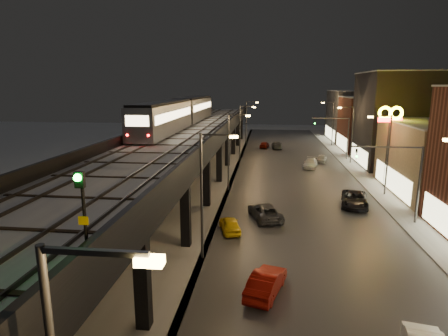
{
  "coord_description": "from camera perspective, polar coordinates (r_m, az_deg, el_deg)",
  "views": [
    {
      "loc": [
        3.65,
        -11.35,
        12.02
      ],
      "look_at": [
        -0.02,
        20.56,
        5.0
      ],
      "focal_mm": 30.0,
      "sensor_mm": 36.0,
      "label": 1
    }
  ],
  "objects": [
    {
      "name": "car_onc_dark",
      "position": [
        40.38,
        19.28,
        -4.58
      ],
      "size": [
        3.48,
        5.84,
        1.52
      ],
      "primitive_type": "imported",
      "rotation": [
        0.0,
        0.0,
        -0.18
      ],
      "color": "black",
      "rests_on": "ground"
    },
    {
      "name": "viaduct_parapet_streetside",
      "position": [
        43.98,
        -0.41,
        5.58
      ],
      "size": [
        0.3,
        100.0,
        1.1
      ],
      "primitive_type": "cube",
      "color": "black",
      "rests_on": "elevated_viaduct"
    },
    {
      "name": "streetlight_right_2",
      "position": [
        44.84,
        23.45,
        2.6
      ],
      "size": [
        2.56,
        0.28,
        9.0
      ],
      "color": "#38383A",
      "rests_on": "ground"
    },
    {
      "name": "streetlight_right_4",
      "position": [
        79.72,
        16.1,
        6.97
      ],
      "size": [
        2.56,
        0.28,
        9.0
      ],
      "color": "#38383A",
      "rests_on": "ground"
    },
    {
      "name": "viaduct_parapet_far",
      "position": [
        45.85,
        -11.32,
        5.61
      ],
      "size": [
        0.3,
        100.0,
        1.1
      ],
      "primitive_type": "cube",
      "color": "black",
      "rests_on": "elevated_viaduct"
    },
    {
      "name": "subway_train",
      "position": [
        54.19,
        -6.48,
        8.47
      ],
      "size": [
        3.08,
        37.36,
        3.68
      ],
      "color": "gray",
      "rests_on": "viaduct_trackbed"
    },
    {
      "name": "elevated_viaduct",
      "position": [
        44.72,
        -5.99,
        4.03
      ],
      "size": [
        9.0,
        100.0,
        6.3
      ],
      "color": "black",
      "rests_on": "ground"
    },
    {
      "name": "under_viaduct_pavement",
      "position": [
        48.84,
        -5.05,
        -1.93
      ],
      "size": [
        11.0,
        120.0,
        0.06
      ],
      "primitive_type": "cube",
      "color": "#9FA1A8",
      "rests_on": "ground"
    },
    {
      "name": "sidewalk_right",
      "position": [
        49.83,
        22.5,
        -2.51
      ],
      "size": [
        4.0,
        120.0,
        0.14
      ],
      "primitive_type": "cube",
      "color": "#9FA1A8",
      "rests_on": "ground"
    },
    {
      "name": "car_mid_silver",
      "position": [
        34.84,
        6.26,
        -6.71
      ],
      "size": [
        3.68,
        5.49,
        1.4
      ],
      "primitive_type": "imported",
      "rotation": [
        0.0,
        0.0,
        3.44
      ],
      "color": "#46484C",
      "rests_on": "ground"
    },
    {
      "name": "building_d",
      "position": [
        62.93,
        25.58,
        6.63
      ],
      "size": [
        12.2,
        13.2,
        14.16
      ],
      "color": "black",
      "rests_on": "ground"
    },
    {
      "name": "streetlight_left_2",
      "position": [
        43.08,
        1.05,
        3.26
      ],
      "size": [
        2.57,
        0.28,
        9.0
      ],
      "color": "#38383A",
      "rests_on": "ground"
    },
    {
      "name": "rail_signal",
      "position": [
        12.63,
        -20.88,
        -4.12
      ],
      "size": [
        0.33,
        0.42,
        2.82
      ],
      "color": "black",
      "rests_on": "viaduct_trackbed"
    },
    {
      "name": "streetlight_right_3",
      "position": [
        62.12,
        18.76,
        5.41
      ],
      "size": [
        2.56,
        0.28,
        9.0
      ],
      "color": "#38383A",
      "rests_on": "ground"
    },
    {
      "name": "streetlight_left_3",
      "position": [
        60.86,
        2.69,
        5.91
      ],
      "size": [
        2.57,
        0.28,
        9.0
      ],
      "color": "#38383A",
      "rests_on": "ground"
    },
    {
      "name": "car_near_white",
      "position": [
        23.12,
        6.43,
        -17.05
      ],
      "size": [
        2.63,
        4.54,
        1.42
      ],
      "primitive_type": "imported",
      "rotation": [
        0.0,
        0.0,
        2.86
      ],
      "color": "#961209",
      "rests_on": "ground"
    },
    {
      "name": "road_surface",
      "position": [
        48.03,
        10.95,
        -2.36
      ],
      "size": [
        17.0,
        120.0,
        0.06
      ],
      "primitive_type": "cube",
      "color": "#46474D",
      "rests_on": "ground"
    },
    {
      "name": "streetlight_left_1",
      "position": [
        25.6,
        -2.85,
        -3.05
      ],
      "size": [
        2.57,
        0.28,
        9.0
      ],
      "color": "#38383A",
      "rests_on": "ground"
    },
    {
      "name": "car_taxi",
      "position": [
        31.77,
        0.91,
        -8.68
      ],
      "size": [
        2.38,
        3.96,
        1.26
      ],
      "primitive_type": "imported",
      "rotation": [
        0.0,
        0.0,
        3.4
      ],
      "color": "yellow",
      "rests_on": "ground"
    },
    {
      "name": "building_e",
      "position": [
        76.43,
        22.1,
        6.22
      ],
      "size": [
        12.2,
        12.2,
        10.16
      ],
      "color": "brown",
      "rests_on": "ground"
    },
    {
      "name": "car_onc_white",
      "position": [
        57.74,
        13.02,
        0.66
      ],
      "size": [
        2.82,
        4.83,
        1.31
      ],
      "primitive_type": "imported",
      "rotation": [
        0.0,
        0.0,
        -0.23
      ],
      "color": "white",
      "rests_on": "ground"
    },
    {
      "name": "car_mid_dark",
      "position": [
        74.28,
        8.05,
        3.43
      ],
      "size": [
        2.06,
        4.78,
        1.37
      ],
      "primitive_type": "imported",
      "rotation": [
        0.0,
        0.0,
        3.17
      ],
      "color": "#383C40",
      "rests_on": "ground"
    },
    {
      "name": "streetlight_left_4",
      "position": [
        78.75,
        3.6,
        7.36
      ],
      "size": [
        2.57,
        0.28,
        9.0
      ],
      "color": "#38383A",
      "rests_on": "ground"
    },
    {
      "name": "car_onc_red",
      "position": [
        61.98,
        14.61,
        1.33
      ],
      "size": [
        2.29,
        3.89,
        1.24
      ],
      "primitive_type": "imported",
      "rotation": [
        0.0,
        0.0,
        -0.24
      ],
      "color": "silver",
      "rests_on": "ground"
    },
    {
      "name": "viaduct_trackbed",
      "position": [
        44.74,
        -5.99,
        5.03
      ],
      "size": [
        8.4,
        100.0,
        0.32
      ],
      "color": "#B2B7C1",
      "rests_on": "elevated_viaduct"
    },
    {
      "name": "building_f",
      "position": [
        89.91,
        19.79,
        7.5
      ],
      "size": [
        12.2,
        16.2,
        11.16
      ],
      "color": "#3D3D3F",
      "rests_on": "ground"
    },
    {
      "name": "car_far_white",
      "position": [
        74.89,
        6.16,
        3.52
      ],
      "size": [
        2.08,
        4.01,
        1.3
      ],
      "primitive_type": "imported",
      "rotation": [
        0.0,
        0.0,
        3.0
      ],
      "color": "maroon",
      "rests_on": "ground"
    },
    {
      "name": "sign_mcdonalds",
      "position": [
        48.36,
        23.95,
        6.4
      ],
      "size": [
        2.9,
        0.47,
        9.77
      ],
      "color": "#38383A",
      "rests_on": "ground"
    },
    {
      "name": "traffic_light_rig_b",
      "position": [
        64.94,
        17.4,
        5.11
      ],
      "size": [
        6.1,
        0.34,
        7.0
      ],
      "color": "#38383A",
      "rests_on": "ground"
    },
    {
      "name": "traffic_light_rig_a",
      "position": [
        36.29,
        26.01,
        -0.9
      ],
      "size": [
        6.1,
        0.34,
        7.0
      ],
      "color": "#38383A",
      "rests_on": "ground"
    }
  ]
}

